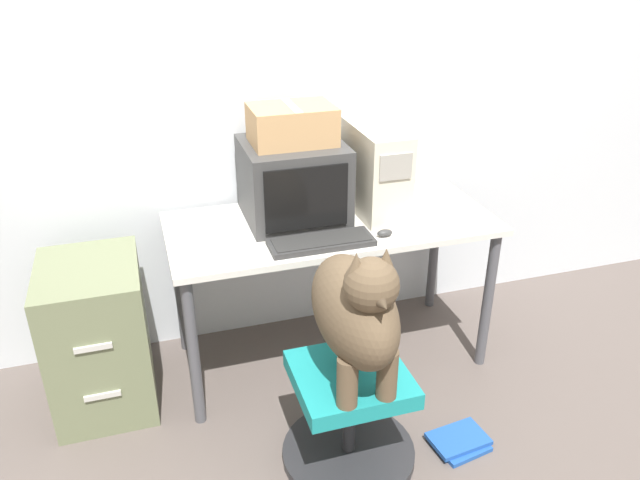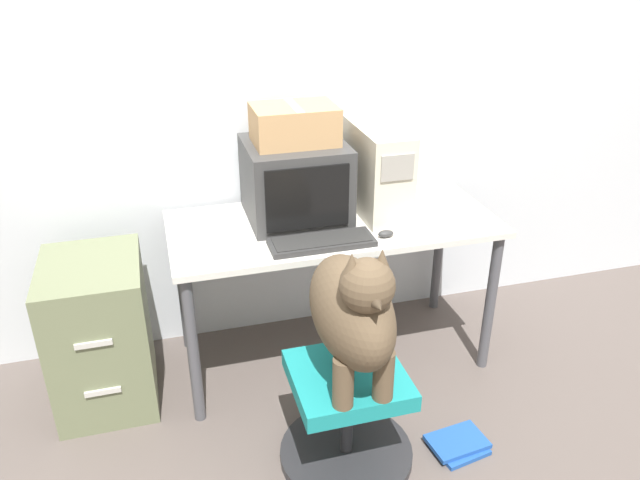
% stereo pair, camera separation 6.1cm
% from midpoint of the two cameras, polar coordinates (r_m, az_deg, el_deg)
% --- Properties ---
extents(ground_plane, '(12.00, 12.00, 0.00)m').
position_cam_midpoint_polar(ground_plane, '(3.01, 2.36, -14.04)').
color(ground_plane, '#564C47').
extents(wall_back, '(8.00, 0.05, 2.60)m').
position_cam_midpoint_polar(wall_back, '(3.05, -1.86, 14.11)').
color(wall_back, silver).
rests_on(wall_back, ground_plane).
extents(desk, '(1.50, 0.67, 0.76)m').
position_cam_midpoint_polar(desk, '(2.90, 0.43, 0.16)').
color(desk, silver).
rests_on(desk, ground_plane).
extents(crt_monitor, '(0.45, 0.44, 0.36)m').
position_cam_midpoint_polar(crt_monitor, '(2.84, -3.07, 5.41)').
color(crt_monitor, '#383838').
rests_on(crt_monitor, desk).
extents(pc_tower, '(0.20, 0.48, 0.41)m').
position_cam_midpoint_polar(pc_tower, '(2.92, 4.35, 6.51)').
color(pc_tower, beige).
rests_on(pc_tower, desk).
extents(keyboard, '(0.45, 0.16, 0.03)m').
position_cam_midpoint_polar(keyboard, '(2.64, -0.55, -0.20)').
color(keyboard, '#2D2D2D').
rests_on(keyboard, desk).
extents(computer_mouse, '(0.07, 0.04, 0.03)m').
position_cam_midpoint_polar(computer_mouse, '(2.72, 5.29, 0.64)').
color(computer_mouse, '#333333').
rests_on(computer_mouse, desk).
extents(office_chair, '(0.55, 0.55, 0.44)m').
position_cam_midpoint_polar(office_chair, '(2.59, 2.00, -15.78)').
color(office_chair, '#262628').
rests_on(office_chair, ground_plane).
extents(dog, '(0.27, 0.56, 0.60)m').
position_cam_midpoint_polar(dog, '(2.23, 2.55, -6.36)').
color(dog, brown).
rests_on(dog, office_chair).
extents(filing_cabinet, '(0.42, 0.52, 0.69)m').
position_cam_midpoint_polar(filing_cabinet, '(2.96, -20.17, -8.28)').
color(filing_cabinet, '#6B7251').
rests_on(filing_cabinet, ground_plane).
extents(cardboard_box, '(0.36, 0.26, 0.17)m').
position_cam_midpoint_polar(cardboard_box, '(2.76, -3.22, 10.49)').
color(cardboard_box, tan).
rests_on(cardboard_box, crt_monitor).
extents(book_stack_floor, '(0.26, 0.21, 0.04)m').
position_cam_midpoint_polar(book_stack_floor, '(2.82, 11.98, -17.58)').
color(book_stack_floor, '#1E4C9E').
rests_on(book_stack_floor, ground_plane).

